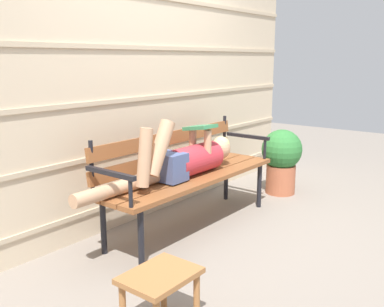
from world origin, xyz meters
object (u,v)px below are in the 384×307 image
Objects in this scene: park_bench at (185,169)px; potted_plant at (281,158)px; reclining_person at (184,159)px; footstool at (160,284)px.

park_bench is 1.37m from potted_plant.
reclining_person is 1.40m from footstool.
reclining_person is (-0.11, -0.07, 0.12)m from park_bench.
park_bench reaches higher than potted_plant.
park_bench is at bearing 33.89° from footstool.
potted_plant reaches higher than footstool.
reclining_person is 4.19× the size of footstool.
potted_plant is (1.35, -0.22, -0.11)m from park_bench.
potted_plant is (1.46, -0.15, -0.23)m from reclining_person.
park_bench is 1.10× the size of reclining_person.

